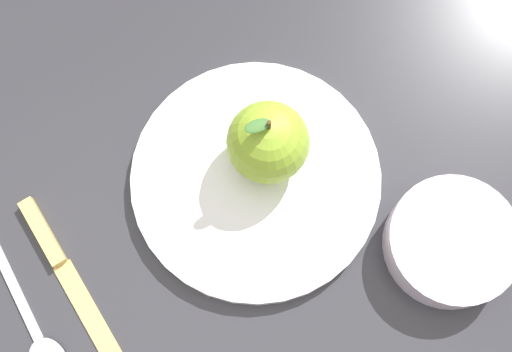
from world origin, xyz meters
TOP-DOWN VIEW (x-y plane):
  - ground_plane at (0.00, 0.00)m, footprint 2.40×2.40m
  - dinner_plate at (-0.04, 0.00)m, footprint 0.24×0.24m
  - apple at (-0.06, -0.02)m, footprint 0.08×0.08m
  - side_bowl at (-0.21, 0.10)m, footprint 0.12×0.12m
  - knife at (0.15, 0.05)m, footprint 0.08×0.19m
  - spoon at (0.18, 0.11)m, footprint 0.07×0.16m

SIDE VIEW (x-z plane):
  - ground_plane at x=0.00m, z-range 0.00..0.00m
  - knife at x=0.15m, z-range 0.00..0.01m
  - spoon at x=0.18m, z-range 0.00..0.01m
  - dinner_plate at x=-0.04m, z-range 0.00..0.02m
  - side_bowl at x=-0.21m, z-range 0.00..0.04m
  - apple at x=-0.06m, z-range 0.01..0.10m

